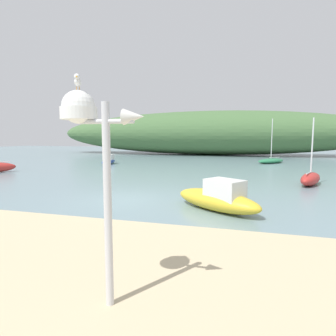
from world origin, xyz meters
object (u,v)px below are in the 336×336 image
at_px(sailboat_far_right, 271,161).
at_px(motorboat_by_sandbar, 218,198).
at_px(sailboat_centre_water, 310,179).
at_px(seagull_on_radar, 78,81).
at_px(motorboat_off_point, 109,161).
at_px(mast_structure, 88,129).

bearing_deg(sailboat_far_right, motorboat_by_sandbar, -99.79).
height_order(sailboat_centre_water, sailboat_far_right, sailboat_far_right).
relative_size(sailboat_centre_water, motorboat_by_sandbar, 1.01).
xyz_separation_m(seagull_on_radar, motorboat_off_point, (-10.89, 21.86, -3.21)).
distance_m(motorboat_by_sandbar, sailboat_far_right, 20.75).
relative_size(mast_structure, motorboat_off_point, 1.01).
bearing_deg(seagull_on_radar, sailboat_far_right, 79.67).
bearing_deg(sailboat_centre_water, sailboat_far_right, 94.46).
height_order(mast_structure, sailboat_centre_water, sailboat_centre_water).
bearing_deg(sailboat_centre_water, mast_structure, -113.05).
height_order(mast_structure, sailboat_far_right, sailboat_far_right).
bearing_deg(motorboat_by_sandbar, sailboat_centre_water, 56.94).
height_order(mast_structure, motorboat_off_point, mast_structure).
bearing_deg(sailboat_far_right, sailboat_centre_water, -85.54).
bearing_deg(seagull_on_radar, motorboat_off_point, 116.50).
bearing_deg(mast_structure, motorboat_off_point, 116.81).
relative_size(mast_structure, sailboat_centre_water, 0.85).
height_order(seagull_on_radar, sailboat_far_right, sailboat_far_right).
relative_size(sailboat_centre_water, sailboat_far_right, 0.83).
distance_m(seagull_on_radar, sailboat_far_right, 27.86).
bearing_deg(mast_structure, seagull_on_radar, -174.77).
height_order(sailboat_centre_water, motorboat_off_point, sailboat_centre_water).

